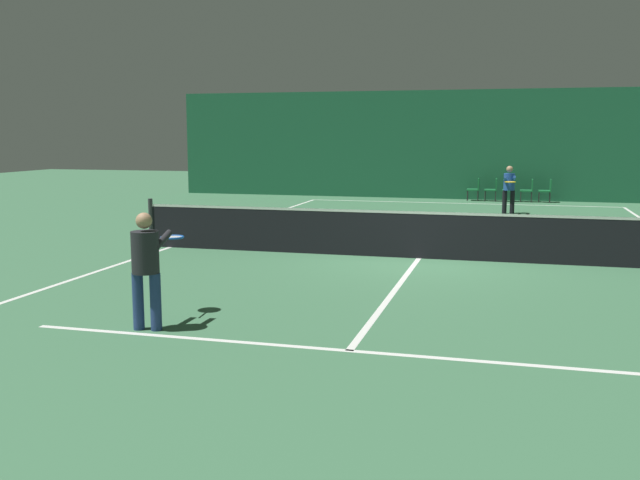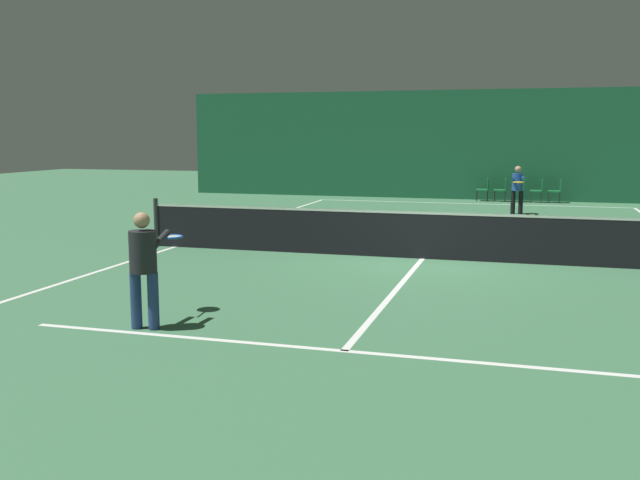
% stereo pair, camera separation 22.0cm
% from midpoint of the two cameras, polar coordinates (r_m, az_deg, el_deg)
% --- Properties ---
extents(ground_plane, '(60.00, 60.00, 0.00)m').
position_cam_midpoint_polar(ground_plane, '(14.47, 7.49, -1.47)').
color(ground_plane, '#3D704C').
extents(backdrop_curtain, '(23.00, 0.12, 4.14)m').
position_cam_midpoint_polar(backdrop_curtain, '(27.85, 11.32, 7.47)').
color(backdrop_curtain, '#1E5B3D').
rests_on(backdrop_curtain, ground).
extents(court_line_baseline_far, '(11.00, 0.10, 0.00)m').
position_cam_midpoint_polar(court_line_baseline_far, '(26.22, 10.93, 2.90)').
color(court_line_baseline_far, white).
rests_on(court_line_baseline_far, ground).
extents(court_line_service_far, '(8.25, 0.10, 0.00)m').
position_cam_midpoint_polar(court_line_service_far, '(20.77, 9.83, 1.50)').
color(court_line_service_far, white).
rests_on(court_line_service_far, ground).
extents(court_line_service_near, '(8.25, 0.10, 0.00)m').
position_cam_midpoint_polar(court_line_service_near, '(8.33, 1.58, -8.85)').
color(court_line_service_near, white).
rests_on(court_line_service_near, ground).
extents(court_line_sideline_left, '(0.10, 23.80, 0.00)m').
position_cam_midpoint_polar(court_line_sideline_left, '(16.12, -12.28, -0.57)').
color(court_line_sideline_left, white).
rests_on(court_line_sideline_left, ground).
extents(court_line_centre, '(0.10, 12.80, 0.00)m').
position_cam_midpoint_polar(court_line_centre, '(14.47, 7.49, -1.46)').
color(court_line_centre, white).
rests_on(court_line_centre, ground).
extents(tennis_net, '(12.00, 0.10, 1.07)m').
position_cam_midpoint_polar(tennis_net, '(14.39, 7.53, 0.53)').
color(tennis_net, black).
rests_on(tennis_net, ground).
extents(player_near, '(0.47, 1.31, 1.51)m').
position_cam_midpoint_polar(player_near, '(9.33, -14.33, -1.67)').
color(player_near, navy).
rests_on(player_near, ground).
extents(player_far, '(0.39, 1.29, 1.50)m').
position_cam_midpoint_polar(player_far, '(23.06, 14.62, 4.21)').
color(player_far, black).
rests_on(player_far, ground).
extents(courtside_chair_0, '(0.44, 0.44, 0.84)m').
position_cam_midpoint_polar(courtside_chair_0, '(27.35, 12.08, 4.11)').
color(courtside_chair_0, '#2D2D2D').
rests_on(courtside_chair_0, ground).
extents(courtside_chair_1, '(0.44, 0.44, 0.84)m').
position_cam_midpoint_polar(courtside_chair_1, '(27.32, 13.43, 4.06)').
color(courtside_chair_1, '#2D2D2D').
rests_on(courtside_chair_1, ground).
extents(courtside_chair_2, '(0.44, 0.44, 0.84)m').
position_cam_midpoint_polar(courtside_chair_2, '(27.31, 14.78, 4.01)').
color(courtside_chair_2, '#2D2D2D').
rests_on(courtside_chair_2, ground).
extents(courtside_chair_3, '(0.44, 0.44, 0.84)m').
position_cam_midpoint_polar(courtside_chair_3, '(27.32, 16.13, 3.96)').
color(courtside_chair_3, '#2D2D2D').
rests_on(courtside_chair_3, ground).
extents(courtside_chair_4, '(0.44, 0.44, 0.84)m').
position_cam_midpoint_polar(courtside_chair_4, '(27.34, 17.48, 3.90)').
color(courtside_chair_4, '#2D2D2D').
rests_on(courtside_chair_4, ground).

